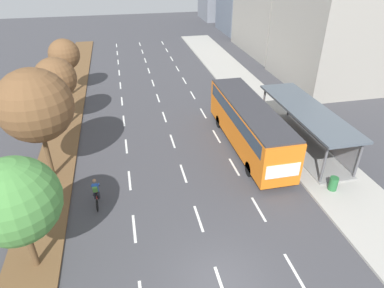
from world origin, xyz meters
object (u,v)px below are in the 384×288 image
(bus_shelter, at_px, (308,123))
(bus, at_px, (249,122))
(cyclist, at_px, (96,193))
(median_tree_third, at_px, (55,78))
(trash_bin, at_px, (333,184))
(median_tree_fourth, at_px, (64,55))
(median_tree_second, at_px, (35,106))
(median_tree_nearest, at_px, (15,201))

(bus_shelter, relative_size, bus, 0.89)
(cyclist, xyz_separation_m, median_tree_third, (-2.83, 10.46, 3.37))
(cyclist, xyz_separation_m, trash_bin, (13.85, -1.83, -0.22))
(cyclist, relative_size, median_tree_fourth, 0.34)
(bus_shelter, xyz_separation_m, median_tree_third, (-17.75, 6.95, 2.29))
(median_tree_third, bearing_deg, bus, -24.63)
(cyclist, bearing_deg, bus_shelter, 13.23)
(bus, bearing_deg, bus_shelter, -10.20)
(median_tree_second, bearing_deg, cyclist, -49.11)
(bus_shelter, height_order, median_tree_second, median_tree_second)
(bus_shelter, relative_size, cyclist, 5.54)
(bus, height_order, cyclist, bus)
(bus_shelter, xyz_separation_m, trash_bin, (-1.08, -5.34, -1.29))
(median_tree_third, bearing_deg, median_tree_second, -90.33)
(bus_shelter, distance_m, median_tree_third, 19.20)
(median_tree_third, xyz_separation_m, median_tree_fourth, (-0.12, 7.14, -0.12))
(median_tree_nearest, bearing_deg, cyclist, 55.12)
(cyclist, bearing_deg, median_tree_fourth, 99.50)
(cyclist, height_order, median_tree_second, median_tree_second)
(cyclist, bearing_deg, median_tree_nearest, -124.88)
(median_tree_fourth, bearing_deg, median_tree_second, -89.70)
(bus_shelter, height_order, trash_bin, bus_shelter)
(median_tree_third, xyz_separation_m, trash_bin, (16.68, -12.29, -3.59))
(bus_shelter, height_order, bus, bus)
(bus_shelter, height_order, median_tree_fourth, median_tree_fourth)
(cyclist, bearing_deg, bus, 21.89)
(bus_shelter, xyz_separation_m, bus, (-4.28, 0.77, 0.20))
(median_tree_second, bearing_deg, bus, 4.08)
(bus, bearing_deg, median_tree_second, -175.92)
(bus_shelter, xyz_separation_m, median_tree_second, (-17.79, -0.20, 3.16))
(median_tree_third, bearing_deg, median_tree_fourth, 90.94)
(cyclist, height_order, median_tree_nearest, median_tree_nearest)
(median_tree_second, bearing_deg, median_tree_fourth, 90.30)
(bus, xyz_separation_m, median_tree_nearest, (-13.32, -8.11, 1.83))
(trash_bin, bearing_deg, median_tree_third, 143.62)
(median_tree_third, relative_size, median_tree_fourth, 1.05)
(bus, relative_size, median_tree_nearest, 2.00)
(median_tree_third, height_order, trash_bin, median_tree_third)
(median_tree_nearest, bearing_deg, median_tree_fourth, 90.73)
(median_tree_third, bearing_deg, bus_shelter, -21.37)
(median_tree_second, height_order, trash_bin, median_tree_second)
(median_tree_nearest, height_order, trash_bin, median_tree_nearest)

